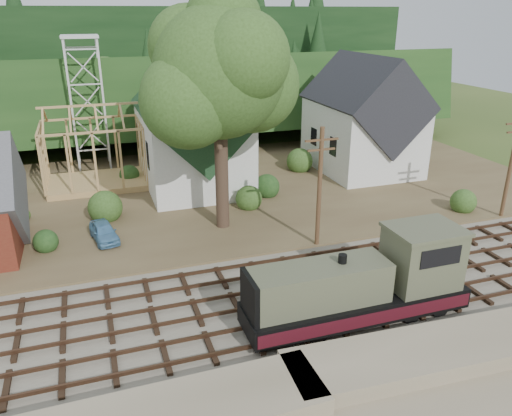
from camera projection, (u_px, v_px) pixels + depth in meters
name	position (u px, v px, depth m)	size (l,w,h in m)	color
ground	(237.00, 309.00, 25.86)	(140.00, 140.00, 0.00)	#384C1E
railroad_bed	(237.00, 308.00, 25.83)	(64.00, 11.00, 0.16)	#726B5B
village_flat	(175.00, 194.00, 41.66)	(64.00, 26.00, 0.30)	brown
hillside	(141.00, 134.00, 62.84)	(70.00, 28.00, 8.00)	#1E3F19
ridge	(129.00, 111.00, 76.93)	(80.00, 20.00, 12.00)	black
church	(191.00, 129.00, 41.88)	(8.40, 15.17, 13.00)	silver
farmhouse	(363.00, 121.00, 46.18)	(8.40, 10.80, 10.60)	silver
timber_frame	(94.00, 152.00, 42.24)	(8.20, 6.20, 6.99)	tan
lattice_tower	(83.00, 63.00, 45.03)	(3.20, 3.20, 12.12)	silver
big_tree	(221.00, 82.00, 31.63)	(10.90, 8.40, 14.70)	#38281E
telegraph_pole_near	(320.00, 186.00, 30.97)	(2.20, 0.28, 8.00)	#4C331E
telegraph_pole_far	(511.00, 164.00, 35.45)	(2.20, 0.28, 8.00)	#4C331E
locomotive	(365.00, 285.00, 24.17)	(11.13, 2.78, 4.48)	black
car_blue	(104.00, 232.00, 32.73)	(1.42, 3.54, 1.20)	#568FBA
car_red	(393.00, 169.00, 45.80)	(1.96, 4.24, 1.18)	red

